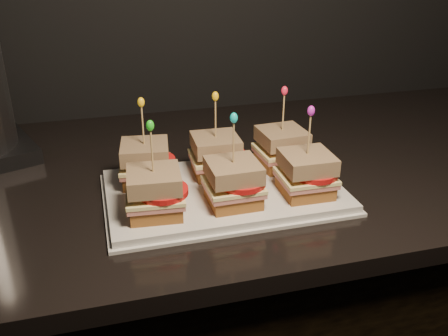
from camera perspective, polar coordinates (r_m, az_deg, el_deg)
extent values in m
cube|color=black|center=(0.98, -13.17, -1.96)|extent=(2.42, 0.73, 0.03)
cube|color=white|center=(0.88, 0.00, -2.71)|extent=(0.40, 0.25, 0.02)
cube|color=white|center=(0.88, 0.00, -3.06)|extent=(0.42, 0.26, 0.01)
cube|color=brown|center=(0.90, -8.85, -0.89)|extent=(0.09, 0.09, 0.02)
cube|color=#B85F60|center=(0.89, -8.91, -0.02)|extent=(0.10, 0.10, 0.01)
cube|color=#FEEF9A|center=(0.89, -8.94, 0.39)|extent=(0.10, 0.10, 0.01)
cylinder|color=red|center=(0.88, -8.15, 0.76)|extent=(0.08, 0.08, 0.01)
cube|color=#51240A|center=(0.88, -9.05, 1.91)|extent=(0.09, 0.09, 0.03)
cylinder|color=tan|center=(0.86, -9.25, 4.59)|extent=(0.00, 0.00, 0.09)
ellipsoid|color=#F0B211|center=(0.85, -9.46, 7.43)|extent=(0.01, 0.01, 0.02)
cube|color=brown|center=(0.92, -0.94, 0.02)|extent=(0.08, 0.08, 0.02)
cube|color=#B85F60|center=(0.91, -0.94, 0.88)|extent=(0.09, 0.09, 0.01)
cube|color=#FEEF9A|center=(0.91, -0.95, 1.28)|extent=(0.09, 0.09, 0.01)
cylinder|color=red|center=(0.90, -0.12, 1.64)|extent=(0.08, 0.08, 0.01)
cube|color=#51240A|center=(0.90, -0.96, 2.78)|extent=(0.08, 0.08, 0.03)
cylinder|color=tan|center=(0.88, -0.98, 5.41)|extent=(0.00, 0.00, 0.09)
ellipsoid|color=#F0B310|center=(0.87, -1.00, 8.20)|extent=(0.01, 0.01, 0.02)
cube|color=brown|center=(0.95, 6.51, 0.88)|extent=(0.08, 0.08, 0.02)
cube|color=#B85F60|center=(0.95, 6.56, 1.71)|extent=(0.09, 0.09, 0.01)
cube|color=#FEEF9A|center=(0.95, 6.58, 2.10)|extent=(0.09, 0.09, 0.01)
cylinder|color=red|center=(0.94, 7.41, 2.45)|extent=(0.08, 0.08, 0.01)
cube|color=#51240A|center=(0.94, 6.65, 3.55)|extent=(0.09, 0.09, 0.03)
cylinder|color=tan|center=(0.92, 6.79, 6.09)|extent=(0.00, 0.00, 0.09)
ellipsoid|color=#F11E3C|center=(0.91, 6.94, 8.77)|extent=(0.01, 0.01, 0.02)
cube|color=brown|center=(0.80, -7.82, -4.41)|extent=(0.09, 0.09, 0.02)
cube|color=#B85F60|center=(0.79, -7.89, -3.46)|extent=(0.09, 0.09, 0.01)
cube|color=#FEEF9A|center=(0.79, -7.91, -3.02)|extent=(0.10, 0.09, 0.01)
cylinder|color=red|center=(0.78, -7.01, -2.63)|extent=(0.08, 0.08, 0.01)
cube|color=#51240A|center=(0.78, -8.03, -1.34)|extent=(0.09, 0.09, 0.03)
cylinder|color=tan|center=(0.76, -8.23, 1.63)|extent=(0.00, 0.00, 0.09)
ellipsoid|color=green|center=(0.74, -8.44, 4.82)|extent=(0.01, 0.01, 0.02)
cube|color=brown|center=(0.82, 1.05, -3.30)|extent=(0.08, 0.08, 0.02)
cube|color=#B85F60|center=(0.81, 1.06, -2.36)|extent=(0.09, 0.09, 0.01)
cube|color=#FEEF9A|center=(0.81, 1.06, -1.92)|extent=(0.09, 0.09, 0.01)
cylinder|color=red|center=(0.80, 2.01, -1.53)|extent=(0.08, 0.08, 0.01)
cube|color=#51240A|center=(0.80, 1.08, -0.27)|extent=(0.08, 0.08, 0.03)
cylinder|color=tan|center=(0.78, 1.10, 2.64)|extent=(0.00, 0.00, 0.09)
ellipsoid|color=#0CBAB5|center=(0.76, 1.13, 5.75)|extent=(0.01, 0.01, 0.02)
cube|color=brown|center=(0.86, 9.26, -2.19)|extent=(0.08, 0.08, 0.02)
cube|color=#B85F60|center=(0.85, 9.32, -1.29)|extent=(0.09, 0.09, 0.01)
cube|color=#FEEF9A|center=(0.85, 9.36, -0.87)|extent=(0.09, 0.09, 0.01)
cylinder|color=red|center=(0.85, 10.30, -0.49)|extent=(0.08, 0.08, 0.01)
cube|color=#51240A|center=(0.84, 9.48, 0.72)|extent=(0.08, 0.08, 0.03)
cylinder|color=tan|center=(0.82, 9.70, 3.50)|extent=(0.00, 0.00, 0.09)
ellipsoid|color=#C121B1|center=(0.81, 9.93, 6.46)|extent=(0.01, 0.01, 0.02)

